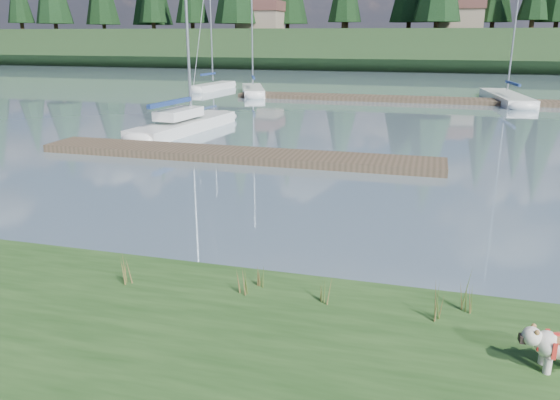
% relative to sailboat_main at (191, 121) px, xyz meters
% --- Properties ---
extents(ground, '(200.00, 200.00, 0.00)m').
position_rel_sailboat_main_xyz_m(ground, '(8.43, 15.28, -0.42)').
color(ground, '#7892A1').
rests_on(ground, ground).
extents(ridge, '(200.00, 20.00, 5.00)m').
position_rel_sailboat_main_xyz_m(ridge, '(8.43, 58.28, 2.08)').
color(ridge, '#1F351A').
rests_on(ridge, ground).
extents(sailboat_main, '(2.77, 8.77, 12.43)m').
position_rel_sailboat_main_xyz_m(sailboat_main, '(0.00, 0.00, 0.00)').
color(sailboat_main, white).
rests_on(sailboat_main, ground).
extents(dock_near, '(16.00, 2.00, 0.30)m').
position_rel_sailboat_main_xyz_m(dock_near, '(4.43, -5.72, -0.27)').
color(dock_near, '#4C3D2C').
rests_on(dock_near, ground).
extents(dock_far, '(26.00, 2.20, 0.30)m').
position_rel_sailboat_main_xyz_m(dock_far, '(10.43, 15.28, -0.27)').
color(dock_far, '#4C3D2C').
rests_on(dock_far, ground).
extents(sailboat_bg_0, '(2.13, 6.66, 9.66)m').
position_rel_sailboat_main_xyz_m(sailboat_bg_0, '(-6.52, 19.69, -0.10)').
color(sailboat_bg_0, white).
rests_on(sailboat_bg_0, ground).
extents(sailboat_bg_1, '(4.10, 7.70, 11.46)m').
position_rel_sailboat_main_xyz_m(sailboat_bg_1, '(-2.51, 17.61, -0.09)').
color(sailboat_bg_1, white).
rests_on(sailboat_bg_1, ground).
extents(sailboat_bg_3, '(3.22, 9.93, 14.14)m').
position_rel_sailboat_main_xyz_m(sailboat_bg_3, '(16.70, 17.67, -0.10)').
color(sailboat_bg_3, white).
rests_on(sailboat_bg_3, ground).
extents(weed_0, '(0.17, 0.14, 0.54)m').
position_rel_sailboat_main_xyz_m(weed_0, '(8.81, -17.29, 0.15)').
color(weed_0, '#475B23').
rests_on(weed_0, bank).
extents(weed_1, '(0.17, 0.14, 0.41)m').
position_rel_sailboat_main_xyz_m(weed_1, '(8.99, -16.88, 0.10)').
color(weed_1, '#475B23').
rests_on(weed_1, bank).
extents(weed_2, '(0.17, 0.14, 0.67)m').
position_rel_sailboat_main_xyz_m(weed_2, '(12.08, -17.31, 0.21)').
color(weed_2, '#475B23').
rests_on(weed_2, bank).
extents(weed_3, '(0.17, 0.14, 0.63)m').
position_rel_sailboat_main_xyz_m(weed_3, '(6.64, -17.45, 0.19)').
color(weed_3, '#475B23').
rests_on(weed_3, bank).
extents(weed_4, '(0.17, 0.14, 0.48)m').
position_rel_sailboat_main_xyz_m(weed_4, '(10.25, -17.20, 0.13)').
color(weed_4, '#475B23').
rests_on(weed_4, bank).
extents(weed_5, '(0.17, 0.14, 0.72)m').
position_rel_sailboat_main_xyz_m(weed_5, '(12.53, -16.89, 0.23)').
color(weed_5, '#475B23').
rests_on(weed_5, bank).
extents(mud_lip, '(60.00, 0.50, 0.14)m').
position_rel_sailboat_main_xyz_m(mud_lip, '(8.43, -16.32, -0.35)').
color(mud_lip, '#33281C').
rests_on(mud_lip, ground).
extents(house_0, '(6.30, 5.30, 4.65)m').
position_rel_sailboat_main_xyz_m(house_0, '(-13.57, 55.28, 6.89)').
color(house_0, gray).
rests_on(house_0, ridge).
extents(house_1, '(6.30, 5.30, 4.65)m').
position_rel_sailboat_main_xyz_m(house_1, '(14.43, 56.28, 6.89)').
color(house_1, gray).
rests_on(house_1, ridge).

